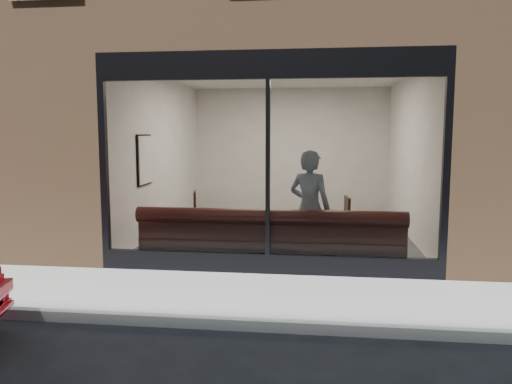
# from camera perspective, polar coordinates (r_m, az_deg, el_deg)

# --- Properties ---
(ground) EXTENTS (120.00, 120.00, 0.00)m
(ground) POSITION_cam_1_polar(r_m,az_deg,el_deg) (5.47, -0.90, -15.29)
(ground) COLOR black
(ground) RESTS_ON ground
(sidewalk_near) EXTENTS (40.00, 2.00, 0.01)m
(sidewalk_near) POSITION_cam_1_polar(r_m,az_deg,el_deg) (6.40, 0.37, -11.89)
(sidewalk_near) COLOR gray
(sidewalk_near) RESTS_ON ground
(kerb_near) EXTENTS (40.00, 0.10, 0.12)m
(kerb_near) POSITION_cam_1_polar(r_m,az_deg,el_deg) (5.40, -0.98, -14.90)
(kerb_near) COLOR gray
(kerb_near) RESTS_ON ground
(host_building_pier_left) EXTENTS (2.50, 12.00, 3.20)m
(host_building_pier_left) POSITION_cam_1_polar(r_m,az_deg,el_deg) (13.77, -11.85, 4.79)
(host_building_pier_left) COLOR brown
(host_building_pier_left) RESTS_ON ground
(host_building_pier_right) EXTENTS (2.50, 12.00, 3.20)m
(host_building_pier_right) POSITION_cam_1_polar(r_m,az_deg,el_deg) (13.38, 20.30, 4.46)
(host_building_pier_right) COLOR brown
(host_building_pier_right) RESTS_ON ground
(host_building_backfill) EXTENTS (5.00, 6.00, 3.20)m
(host_building_backfill) POSITION_cam_1_polar(r_m,az_deg,el_deg) (16.04, 4.58, 5.19)
(host_building_backfill) COLOR brown
(host_building_backfill) RESTS_ON ground
(cafe_floor) EXTENTS (6.00, 6.00, 0.00)m
(cafe_floor) POSITION_cam_1_polar(r_m,az_deg,el_deg) (10.25, 3.00, -4.65)
(cafe_floor) COLOR #2D2D30
(cafe_floor) RESTS_ON ground
(cafe_ceiling) EXTENTS (6.00, 6.00, 0.00)m
(cafe_ceiling) POSITION_cam_1_polar(r_m,az_deg,el_deg) (10.11, 3.11, 13.26)
(cafe_ceiling) COLOR white
(cafe_ceiling) RESTS_ON host_building_upper
(cafe_wall_back) EXTENTS (5.00, 0.00, 5.00)m
(cafe_wall_back) POSITION_cam_1_polar(r_m,az_deg,el_deg) (13.03, 3.99, 4.81)
(cafe_wall_back) COLOR silver
(cafe_wall_back) RESTS_ON ground
(cafe_wall_left) EXTENTS (0.00, 6.00, 6.00)m
(cafe_wall_left) POSITION_cam_1_polar(r_m,az_deg,el_deg) (10.53, -10.63, 4.23)
(cafe_wall_left) COLOR silver
(cafe_wall_left) RESTS_ON ground
(cafe_wall_right) EXTENTS (0.00, 6.00, 6.00)m
(cafe_wall_right) POSITION_cam_1_polar(r_m,az_deg,el_deg) (10.18, 17.20, 3.95)
(cafe_wall_right) COLOR silver
(cafe_wall_right) RESTS_ON ground
(storefront_kick) EXTENTS (5.00, 0.10, 0.30)m
(storefront_kick) POSITION_cam_1_polar(r_m,az_deg,el_deg) (7.36, 1.34, -8.21)
(storefront_kick) COLOR black
(storefront_kick) RESTS_ON ground
(storefront_header) EXTENTS (5.00, 0.10, 0.40)m
(storefront_header) POSITION_cam_1_polar(r_m,az_deg,el_deg) (7.16, 1.40, 14.38)
(storefront_header) COLOR black
(storefront_header) RESTS_ON host_building_upper
(storefront_mullion) EXTENTS (0.06, 0.10, 2.50)m
(storefront_mullion) POSITION_cam_1_polar(r_m,az_deg,el_deg) (7.12, 1.37, 2.73)
(storefront_mullion) COLOR black
(storefront_mullion) RESTS_ON storefront_kick
(storefront_glass) EXTENTS (4.80, 0.00, 4.80)m
(storefront_glass) POSITION_cam_1_polar(r_m,az_deg,el_deg) (7.09, 1.35, 2.71)
(storefront_glass) COLOR white
(storefront_glass) RESTS_ON storefront_kick
(banquette) EXTENTS (4.00, 0.55, 0.45)m
(banquette) POSITION_cam_1_polar(r_m,az_deg,el_deg) (7.72, 1.64, -6.91)
(banquette) COLOR #341313
(banquette) RESTS_ON cafe_floor
(person) EXTENTS (0.77, 0.64, 1.80)m
(person) POSITION_cam_1_polar(r_m,az_deg,el_deg) (7.73, 6.15, -1.83)
(person) COLOR #87A0B6
(person) RESTS_ON cafe_floor
(cafe_table_left) EXTENTS (0.66, 0.66, 0.04)m
(cafe_table_left) POSITION_cam_1_polar(r_m,az_deg,el_deg) (8.25, -3.14, -2.37)
(cafe_table_left) COLOR black
(cafe_table_left) RESTS_ON cafe_floor
(cafe_table_right) EXTENTS (0.82, 0.82, 0.04)m
(cafe_table_right) POSITION_cam_1_polar(r_m,az_deg,el_deg) (8.13, 7.24, -2.56)
(cafe_table_right) COLOR black
(cafe_table_right) RESTS_ON cafe_floor
(cafe_chair_left) EXTENTS (0.49, 0.49, 0.04)m
(cafe_chair_left) POSITION_cam_1_polar(r_m,az_deg,el_deg) (9.64, -8.09, -4.11)
(cafe_chair_left) COLOR black
(cafe_chair_left) RESTS_ON cafe_floor
(cafe_chair_right) EXTENTS (0.51, 0.51, 0.04)m
(cafe_chair_right) POSITION_cam_1_polar(r_m,az_deg,el_deg) (8.86, 9.09, -5.10)
(cafe_chair_right) COLOR black
(cafe_chair_right) RESTS_ON cafe_floor
(wall_poster) EXTENTS (0.02, 0.66, 0.87)m
(wall_poster) POSITION_cam_1_polar(r_m,az_deg,el_deg) (9.41, -12.55, 3.61)
(wall_poster) COLOR white
(wall_poster) RESTS_ON cafe_wall_left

